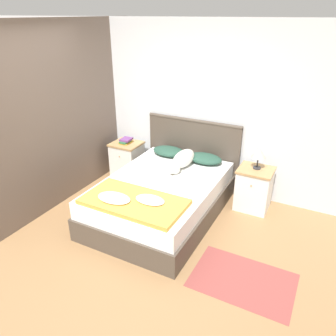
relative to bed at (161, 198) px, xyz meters
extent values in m
plane|color=#997047|center=(-0.11, -0.99, -0.27)|extent=(16.00, 16.00, 0.00)
cube|color=silver|center=(-0.11, 1.14, 1.01)|extent=(9.00, 0.06, 2.55)
cube|color=#706056|center=(-1.53, 0.06, 1.01)|extent=(0.06, 3.10, 2.55)
cube|color=#4C4238|center=(0.00, 0.00, -0.11)|extent=(1.46, 2.09, 0.31)
cube|color=white|center=(0.00, 0.00, 0.16)|extent=(1.40, 2.03, 0.24)
cube|color=#4C4238|center=(0.00, 1.07, 0.28)|extent=(1.54, 0.04, 1.09)
cylinder|color=#4C4238|center=(0.00, 1.07, 0.82)|extent=(1.54, 0.06, 0.06)
cube|color=white|center=(-1.09, 0.79, 0.03)|extent=(0.46, 0.42, 0.60)
cube|color=tan|center=(-1.09, 0.79, 0.34)|extent=(0.48, 0.44, 0.03)
sphere|color=tan|center=(-1.09, 0.57, 0.20)|extent=(0.02, 0.02, 0.02)
cube|color=white|center=(1.09, 0.79, 0.03)|extent=(0.46, 0.42, 0.60)
cube|color=tan|center=(1.09, 0.79, 0.34)|extent=(0.48, 0.44, 0.03)
sphere|color=tan|center=(1.09, 0.57, 0.20)|extent=(0.02, 0.02, 0.02)
ellipsoid|color=#284C3D|center=(-0.30, 0.82, 0.34)|extent=(0.53, 0.34, 0.13)
ellipsoid|color=#284C3D|center=(0.30, 0.82, 0.34)|extent=(0.53, 0.34, 0.13)
cube|color=gold|center=(0.00, -0.67, 0.31)|extent=(1.23, 0.65, 0.05)
ellipsoid|color=silver|center=(-0.21, -0.76, 0.35)|extent=(0.43, 0.26, 0.05)
ellipsoid|color=silver|center=(0.18, -0.60, 0.35)|extent=(0.37, 0.23, 0.04)
ellipsoid|color=silver|center=(0.06, 0.59, 0.39)|extent=(0.25, 0.54, 0.22)
sphere|color=silver|center=(0.06, 0.28, 0.36)|extent=(0.17, 0.17, 0.17)
ellipsoid|color=silver|center=(0.06, 0.20, 0.35)|extent=(0.08, 0.10, 0.07)
cone|color=silver|center=(0.02, 0.29, 0.43)|extent=(0.06, 0.06, 0.06)
cone|color=silver|center=(0.11, 0.29, 0.43)|extent=(0.06, 0.06, 0.06)
ellipsoid|color=silver|center=(0.10, 0.82, 0.33)|extent=(0.16, 0.24, 0.08)
cube|color=gold|center=(-1.10, 0.79, 0.37)|extent=(0.16, 0.21, 0.02)
cube|color=#337547|center=(-1.10, 0.77, 0.39)|extent=(0.13, 0.19, 0.03)
cube|color=#703D7F|center=(-1.09, 0.79, 0.42)|extent=(0.17, 0.20, 0.03)
cylinder|color=#2D2D33|center=(1.09, 0.81, 0.37)|extent=(0.11, 0.11, 0.02)
cylinder|color=#2D2D33|center=(1.09, 0.81, 0.45)|extent=(0.02, 0.02, 0.15)
cone|color=beige|center=(1.09, 0.81, 0.60)|extent=(0.19, 0.19, 0.15)
cube|color=#93423D|center=(1.38, -0.71, -0.27)|extent=(1.07, 0.74, 0.00)
camera|label=1|loc=(1.90, -3.43, 2.34)|focal=35.00mm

